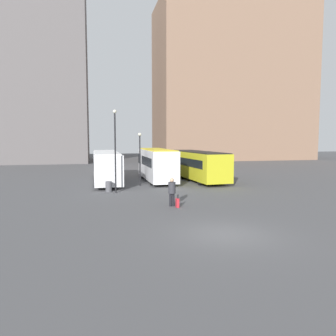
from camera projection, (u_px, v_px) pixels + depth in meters
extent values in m
plane|color=#4C4C4F|center=(225.00, 234.00, 14.71)|extent=(160.00, 160.00, 0.00)
cube|color=#5B5656|center=(11.00, 61.00, 58.56)|extent=(26.35, 16.28, 36.37)
cube|color=#7F604C|center=(232.00, 84.00, 67.99)|extent=(31.03, 14.95, 30.98)
cube|color=silver|center=(106.00, 166.00, 32.26)|extent=(2.49, 11.41, 2.63)
cube|color=black|center=(104.00, 160.00, 36.76)|extent=(2.46, 2.11, 1.00)
cube|color=black|center=(107.00, 163.00, 31.23)|extent=(2.49, 7.31, 0.79)
cube|color=white|center=(106.00, 152.00, 32.13)|extent=(2.30, 11.18, 0.08)
cylinder|color=black|center=(105.00, 173.00, 35.78)|extent=(2.32, 1.02, 1.00)
cylinder|color=black|center=(108.00, 182.00, 28.93)|extent=(2.32, 1.02, 1.00)
cube|color=silver|center=(157.00, 164.00, 32.99)|extent=(2.49, 9.21, 2.89)
cube|color=black|center=(150.00, 158.00, 36.61)|extent=(2.46, 1.72, 1.10)
cube|color=black|center=(158.00, 161.00, 32.15)|extent=(2.49, 5.91, 0.87)
cube|color=yellow|center=(157.00, 150.00, 32.85)|extent=(2.29, 9.03, 0.08)
cylinder|color=black|center=(152.00, 173.00, 35.86)|extent=(2.32, 0.96, 0.94)
cylinder|color=black|center=(163.00, 180.00, 30.33)|extent=(2.32, 0.96, 0.94)
cube|color=gold|center=(198.00, 165.00, 33.41)|extent=(3.39, 10.46, 2.61)
cube|color=black|center=(184.00, 159.00, 37.39)|extent=(2.77, 2.09, 0.99)
cube|color=black|center=(202.00, 162.00, 32.50)|extent=(3.13, 6.77, 0.78)
cube|color=black|center=(198.00, 152.00, 33.29)|extent=(3.17, 10.23, 0.08)
cylinder|color=black|center=(187.00, 172.00, 36.54)|extent=(2.57, 1.27, 1.08)
cylinder|color=black|center=(211.00, 179.00, 30.47)|extent=(2.57, 1.27, 1.08)
cylinder|color=black|center=(170.00, 200.00, 20.79)|extent=(0.16, 0.16, 0.83)
cylinder|color=black|center=(173.00, 200.00, 20.83)|extent=(0.16, 0.16, 0.83)
cylinder|color=#2D2D33|center=(172.00, 188.00, 20.74)|extent=(0.47, 0.47, 0.72)
sphere|color=tan|center=(172.00, 180.00, 20.70)|extent=(0.27, 0.27, 0.27)
cube|color=#B7232D|center=(177.00, 203.00, 20.44)|extent=(0.18, 0.32, 0.58)
cube|color=black|center=(178.00, 196.00, 20.29)|extent=(0.10, 0.02, 0.26)
cylinder|color=black|center=(115.00, 153.00, 25.64)|extent=(0.12, 0.12, 6.30)
sphere|color=beige|center=(115.00, 111.00, 25.34)|extent=(0.28, 0.28, 0.28)
cylinder|color=black|center=(140.00, 161.00, 29.65)|extent=(0.12, 0.12, 4.59)
sphere|color=beige|center=(140.00, 134.00, 29.44)|extent=(0.28, 0.28, 0.28)
cylinder|color=#47474C|center=(109.00, 187.00, 26.35)|extent=(0.52, 0.52, 0.85)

